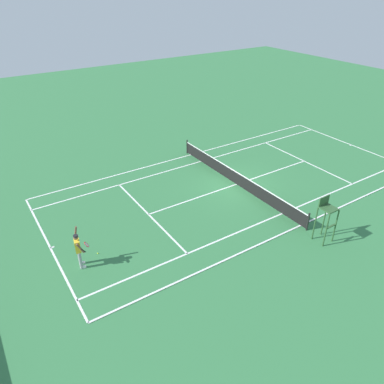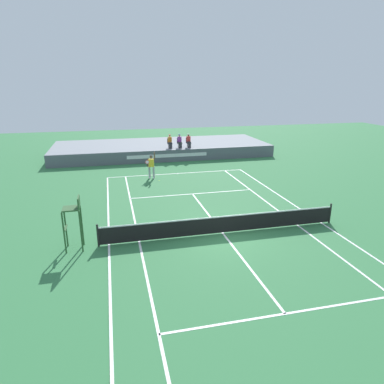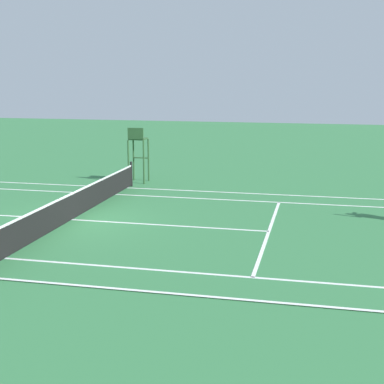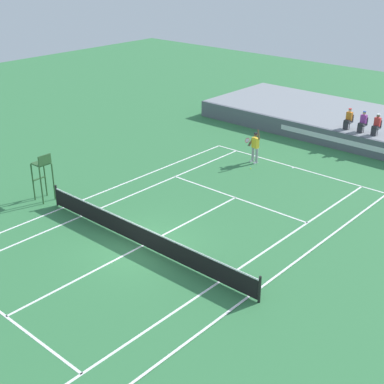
{
  "view_description": "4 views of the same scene",
  "coord_description": "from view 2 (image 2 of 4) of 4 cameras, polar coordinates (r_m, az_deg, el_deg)",
  "views": [
    {
      "loc": [
        -15.92,
        13.85,
        11.71
      ],
      "look_at": [
        -0.64,
        3.86,
        1.0
      ],
      "focal_mm": 34.42,
      "sensor_mm": 36.0,
      "label": 1
    },
    {
      "loc": [
        -5.12,
        -14.86,
        7.19
      ],
      "look_at": [
        -0.64,
        3.86,
        1.0
      ],
      "focal_mm": 32.36,
      "sensor_mm": 36.0,
      "label": 2
    },
    {
      "loc": [
        16.8,
        7.82,
        4.7
      ],
      "look_at": [
        -0.64,
        3.86,
        1.0
      ],
      "focal_mm": 53.31,
      "sensor_mm": 36.0,
      "label": 3
    },
    {
      "loc": [
        14.77,
        -13.53,
        11.52
      ],
      "look_at": [
        -0.64,
        3.86,
        1.0
      ],
      "focal_mm": 51.09,
      "sensor_mm": 36.0,
      "label": 4
    }
  ],
  "objects": [
    {
      "name": "net",
      "position": [
        17.07,
        5.14,
        -5.23
      ],
      "size": [
        11.98,
        0.1,
        1.07
      ],
      "color": "black",
      "rests_on": "ground"
    },
    {
      "name": "barrier_wall",
      "position": [
        32.3,
        -4.07,
        5.94
      ],
      "size": [
        21.31,
        0.25,
        1.12
      ],
      "color": "#565B66",
      "rests_on": "ground"
    },
    {
      "name": "ground_plane",
      "position": [
        17.28,
        5.09,
        -6.83
      ],
      "size": [
        80.0,
        80.0,
        0.0
      ],
      "primitive_type": "plane",
      "color": "#337542"
    },
    {
      "name": "spectator_seated_1",
      "position": [
        33.21,
        -2.05,
        8.35
      ],
      "size": [
        0.44,
        0.6,
        1.26
      ],
      "color": "#474C56",
      "rests_on": "bleacher_platform"
    },
    {
      "name": "spectator_seated_2",
      "position": [
        33.4,
        -0.56,
        8.42
      ],
      "size": [
        0.44,
        0.6,
        1.26
      ],
      "color": "#474C56",
      "rests_on": "bleacher_platform"
    },
    {
      "name": "court",
      "position": [
        17.28,
        5.09,
        -6.8
      ],
      "size": [
        11.08,
        23.88,
        0.03
      ],
      "color": "#337542",
      "rests_on": "ground"
    },
    {
      "name": "tennis_player",
      "position": [
        26.77,
        -6.73,
        4.32
      ],
      "size": [
        0.82,
        0.61,
        2.08
      ],
      "color": "#9E9EA3",
      "rests_on": "ground"
    },
    {
      "name": "spectator_seated_0",
      "position": [
        33.04,
        -3.67,
        8.28
      ],
      "size": [
        0.44,
        0.6,
        1.26
      ],
      "color": "#474C56",
      "rests_on": "bleacher_platform"
    },
    {
      "name": "bleacher_platform",
      "position": [
        36.1,
        -5.11,
        7.17
      ],
      "size": [
        21.31,
        7.59,
        1.12
      ],
      "primitive_type": "cube",
      "color": "gray",
      "rests_on": "ground"
    },
    {
      "name": "umpire_chair",
      "position": [
        15.99,
        -18.96,
        -3.82
      ],
      "size": [
        0.77,
        0.77,
        2.44
      ],
      "color": "#2D562D",
      "rests_on": "ground"
    },
    {
      "name": "tennis_ball",
      "position": [
        26.15,
        -5.45,
        1.86
      ],
      "size": [
        0.07,
        0.07,
        0.07
      ],
      "primitive_type": "sphere",
      "color": "#D1E533",
      "rests_on": "ground"
    }
  ]
}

